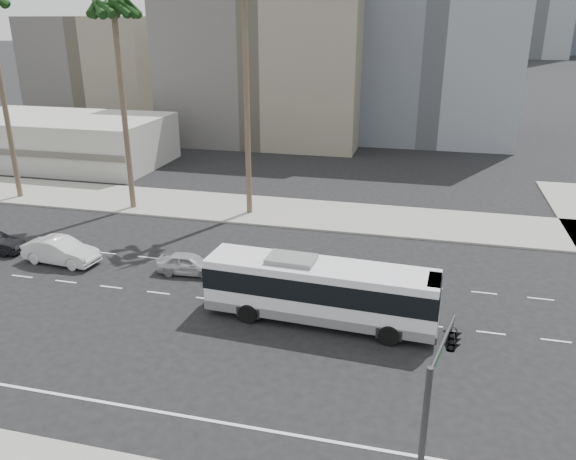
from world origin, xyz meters
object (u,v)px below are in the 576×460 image
(car_a, at_px, (188,263))
(palm_mid, at_px, (114,12))
(car_b, at_px, (61,251))
(traffic_signal, at_px, (449,347))
(city_bus, at_px, (320,289))

(car_a, xyz_separation_m, palm_mid, (-9.52, 10.64, 14.44))
(car_b, xyz_separation_m, traffic_signal, (23.20, -12.65, 4.25))
(city_bus, height_order, traffic_signal, traffic_signal)
(city_bus, distance_m, car_a, 9.67)
(traffic_signal, height_order, palm_mid, palm_mid)
(car_a, distance_m, traffic_signal, 20.19)
(car_a, bearing_deg, city_bus, -116.71)
(car_b, distance_m, palm_mid, 18.13)
(car_a, bearing_deg, palm_mid, 37.87)
(car_b, height_order, traffic_signal, traffic_signal)
(traffic_signal, bearing_deg, city_bus, 134.11)
(city_bus, distance_m, car_b, 17.69)
(city_bus, bearing_deg, palm_mid, 145.19)
(car_b, relative_size, traffic_signal, 0.81)
(palm_mid, bearing_deg, city_bus, -38.00)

